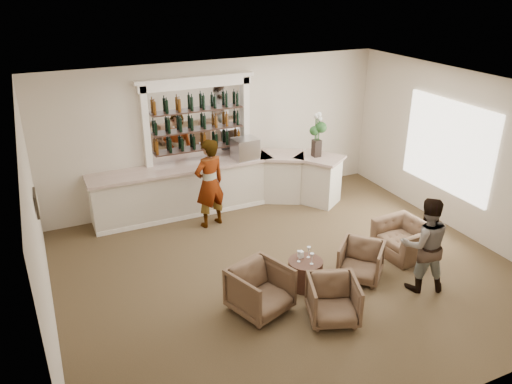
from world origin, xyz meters
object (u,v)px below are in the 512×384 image
sommelier (210,183)px  espresso_machine (245,149)px  guest (425,245)px  bar_counter (221,186)px  armchair_right (361,261)px  armchair_far (404,239)px  flower_vase (317,132)px  cocktail_table (305,273)px  armchair_left (260,290)px  armchair_center (333,300)px

sommelier → espresso_machine: 1.34m
guest → espresso_machine: size_ratio=3.16×
espresso_machine → guest: bearing=-77.4°
bar_counter → armchair_right: bearing=-71.6°
armchair_right → armchair_far: bearing=61.7°
espresso_machine → armchair_right: bearing=-85.3°
sommelier → armchair_right: (1.72, -3.04, -0.63)m
sommelier → flower_vase: flower_vase is taller
sommelier → armchair_far: 4.06m
cocktail_table → flower_vase: 3.84m
armchair_right → bar_counter: bearing=155.0°
armchair_left → sommelier: bearing=65.0°
armchair_right → guest: bearing=4.6°
sommelier → armchair_right: 3.55m
armchair_left → armchair_far: bearing=-11.7°
sommelier → armchair_center: size_ratio=2.50×
cocktail_table → flower_vase: flower_vase is taller
sommelier → armchair_far: bearing=122.7°
espresso_machine → flower_vase: (1.54, -0.54, 0.35)m
sommelier → guest: (2.47, -3.72, -0.12)m
guest → espresso_machine: (-1.37, 4.37, 0.53)m
sommelier → guest: sommelier is taller
cocktail_table → armchair_far: size_ratio=0.60×
armchair_far → armchair_center: bearing=-68.8°
cocktail_table → guest: 2.06m
sommelier → espresso_machine: sommelier is taller
armchair_center → armchair_far: (2.33, 1.12, -0.03)m
guest → armchair_center: size_ratio=2.19×
bar_counter → cocktail_table: size_ratio=9.52×
guest → flower_vase: bearing=-70.7°
flower_vase → espresso_machine: bearing=160.6°
guest → armchair_right: 1.13m
bar_counter → armchair_center: 4.49m
cocktail_table → armchair_far: (2.27, 0.15, 0.07)m
armchair_far → armchair_left: bearing=-86.7°
guest → armchair_left: size_ratio=1.96×
sommelier → bar_counter: bearing=-141.6°
armchair_center → espresso_machine: 4.62m
armchair_left → espresso_machine: espresso_machine is taller
guest → armchair_far: size_ratio=1.70×
guest → armchair_far: bearing=-94.0°
sommelier → armchair_center: sommelier is taller
armchair_right → cocktail_table: bearing=-143.7°
cocktail_table → armchair_center: size_ratio=0.78×
armchair_center → guest: bearing=23.5°
guest → armchair_center: bearing=25.3°
armchair_center → flower_vase: (2.01, 3.94, 1.37)m
armchair_center → flower_vase: size_ratio=0.75×
cocktail_table → flower_vase: (1.95, 2.96, 1.47)m
armchair_far → flower_vase: flower_vase is taller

